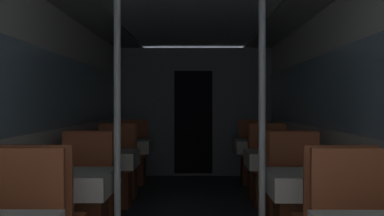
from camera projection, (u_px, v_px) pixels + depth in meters
name	position (u px, v px, depth m)	size (l,w,h in m)	color
wall_left	(51.00, 114.00, 5.06)	(0.05, 9.99, 2.15)	silver
wall_right	(332.00, 114.00, 5.04)	(0.05, 9.99, 2.15)	silver
ceiling_panel	(191.00, 0.00, 5.04)	(2.67, 9.99, 0.07)	silver
bulkhead_far	(193.00, 112.00, 9.00)	(2.61, 0.09, 2.15)	slate
dining_table_left_1	(67.00, 187.00, 4.00)	(0.67, 0.67, 0.71)	#4C4C51
chair_left_far_1	(83.00, 210.00, 4.58)	(0.45, 0.45, 0.97)	brown
support_pole_left_1	(117.00, 123.00, 3.99)	(0.05, 0.05, 2.15)	silver
dining_table_left_2	(106.00, 162.00, 5.73)	(0.67, 0.67, 0.71)	#4C4C51
chair_left_near_2	(96.00, 199.00, 5.15)	(0.45, 0.45, 0.97)	brown
chair_left_far_2	(114.00, 181.00, 6.32)	(0.45, 0.45, 0.97)	brown
dining_table_left_3	(127.00, 148.00, 7.47)	(0.67, 0.67, 0.71)	#4C4C51
chair_left_near_3	(121.00, 175.00, 6.88)	(0.45, 0.45, 0.97)	brown
chair_left_far_3	(132.00, 164.00, 8.06)	(0.45, 0.45, 0.97)	brown
dining_table_right_1	(313.00, 187.00, 3.98)	(0.67, 0.67, 0.71)	#4C4C51
chair_right_far_1	(298.00, 211.00, 4.57)	(0.45, 0.45, 0.97)	brown
support_pole_right_1	(262.00, 123.00, 3.98)	(0.05, 0.05, 2.15)	silver
dining_table_right_2	(277.00, 162.00, 5.72)	(0.67, 0.67, 0.71)	#4C4C51
chair_right_near_2	(287.00, 199.00, 5.13)	(0.45, 0.45, 0.97)	brown
chair_right_far_2	(270.00, 181.00, 6.30)	(0.45, 0.45, 0.97)	brown
dining_table_right_3	(259.00, 148.00, 7.45)	(0.67, 0.67, 0.71)	#4C4C51
chair_right_near_3	(264.00, 175.00, 6.87)	(0.45, 0.45, 0.97)	brown
chair_right_far_3	(254.00, 164.00, 8.04)	(0.45, 0.45, 0.97)	brown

